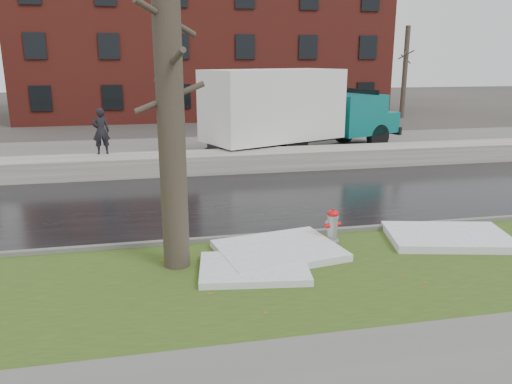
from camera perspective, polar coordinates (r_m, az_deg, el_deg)
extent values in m
plane|color=#47423D|center=(11.27, 0.24, -7.25)|extent=(120.00, 120.00, 0.00)
cube|color=#2E4617|center=(10.15, 1.73, -9.77)|extent=(60.00, 4.50, 0.04)
cube|color=black|center=(15.46, -3.23, -0.97)|extent=(60.00, 7.00, 0.03)
cube|color=slate|center=(23.69, -6.34, 4.61)|extent=(60.00, 9.00, 0.03)
cube|color=slate|center=(12.16, -0.74, -5.19)|extent=(60.00, 0.15, 0.14)
cube|color=beige|center=(19.42, -5.11, 3.41)|extent=(60.00, 1.60, 0.75)
cube|color=maroon|center=(40.42, -6.08, 16.02)|extent=(26.00, 12.00, 10.00)
cylinder|color=brown|center=(36.41, -18.26, 12.73)|extent=(0.36, 0.36, 6.50)
cylinder|color=brown|center=(36.40, -18.39, 14.22)|extent=(0.84, 1.62, 0.73)
cylinder|color=brown|center=(36.41, -18.51, 15.63)|extent=(1.08, 1.26, 0.66)
cylinder|color=brown|center=(36.41, -18.31, 13.27)|extent=(1.40, 0.61, 0.63)
cylinder|color=brown|center=(38.74, 16.64, 12.95)|extent=(0.36, 0.36, 6.50)
cylinder|color=brown|center=(38.73, 16.75, 14.35)|extent=(0.84, 1.62, 0.73)
cylinder|color=brown|center=(38.74, 16.85, 15.68)|extent=(1.08, 1.26, 0.66)
cylinder|color=brown|center=(38.73, 16.68, 13.46)|extent=(1.40, 0.61, 0.63)
cylinder|color=#9C9FA4|center=(11.94, 8.73, -4.08)|extent=(0.29, 0.29, 0.72)
ellipsoid|color=red|center=(11.83, 8.80, -2.44)|extent=(0.34, 0.34, 0.17)
cylinder|color=red|center=(11.80, 8.81, -2.01)|extent=(0.06, 0.06, 0.05)
cylinder|color=red|center=(11.84, 8.14, -3.86)|extent=(0.13, 0.13, 0.11)
cylinder|color=red|center=(12.00, 9.33, -3.65)|extent=(0.13, 0.13, 0.11)
cylinder|color=#9C9FA4|center=(12.03, 8.34, -3.55)|extent=(0.16, 0.13, 0.14)
cylinder|color=brown|center=(9.98, -9.79, 10.04)|extent=(0.62, 0.62, 6.80)
cylinder|color=brown|center=(9.94, -9.97, 13.94)|extent=(0.60, 1.65, 0.71)
cylinder|color=brown|center=(9.97, -10.21, 18.97)|extent=(1.20, 1.09, 0.64)
cylinder|color=brown|center=(9.97, -9.81, 10.59)|extent=(1.40, 0.40, 0.61)
cube|color=black|center=(22.94, 4.85, 6.09)|extent=(8.59, 4.36, 0.24)
cube|color=silver|center=(21.88, 1.96, 9.92)|extent=(6.56, 4.81, 2.98)
cube|color=#0C6E6B|center=(24.90, 10.62, 8.77)|extent=(3.35, 3.41, 1.88)
cube|color=#0C6E6B|center=(26.09, 13.12, 7.94)|extent=(2.15, 2.75, 0.99)
cube|color=black|center=(25.38, 11.96, 10.33)|extent=(0.92, 2.08, 0.99)
cube|color=black|center=(20.26, -6.48, 3.82)|extent=(2.25, 1.94, 0.74)
cylinder|color=black|center=(24.83, 13.76, 6.14)|extent=(1.25, 0.77, 1.21)
cylinder|color=black|center=(26.43, 10.04, 6.86)|extent=(1.25, 0.77, 1.21)
cylinder|color=black|center=(21.39, 4.47, 5.14)|extent=(1.25, 0.77, 1.21)
cylinder|color=black|center=(23.22, 0.90, 5.97)|extent=(1.25, 0.77, 1.21)
cylinder|color=black|center=(20.35, 0.56, 4.68)|extent=(1.25, 0.77, 1.21)
cylinder|color=black|center=(22.27, -2.84, 5.57)|extent=(1.25, 0.77, 1.21)
imported|color=black|center=(19.77, -17.30, 6.65)|extent=(0.70, 0.54, 1.73)
cube|color=white|center=(11.23, 2.63, -6.68)|extent=(2.91, 2.43, 0.16)
cube|color=white|center=(10.35, -0.25, -8.71)|extent=(2.40, 1.88, 0.14)
cube|color=white|center=(12.87, 21.08, -4.79)|extent=(3.13, 2.38, 0.18)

